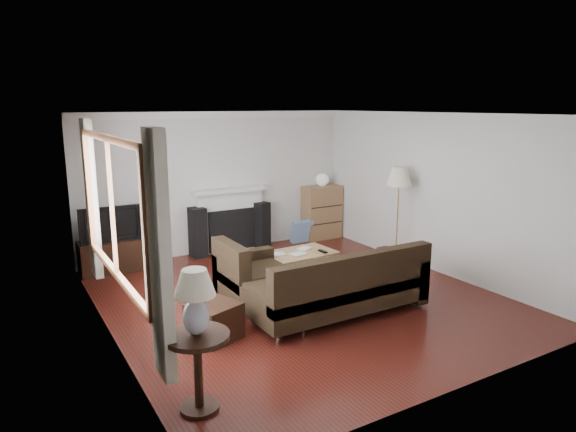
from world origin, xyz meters
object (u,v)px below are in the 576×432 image
sectional_sofa (338,283)px  coffee_table (295,268)px  bookshelf (322,212)px  side_table (198,372)px  floor_lamp (397,216)px  tv_stand (113,256)px

sectional_sofa → coffee_table: size_ratio=2.07×
bookshelf → sectional_sofa: bearing=-121.1°
coffee_table → side_table: 3.34m
bookshelf → side_table: (-4.24, -4.35, -0.17)m
bookshelf → floor_lamp: (0.11, -2.05, 0.29)m
bookshelf → floor_lamp: size_ratio=0.64×
sectional_sofa → side_table: bearing=-154.3°
sectional_sofa → bookshelf: bearing=58.9°
tv_stand → sectional_sofa: sectional_sofa is taller
side_table → sectional_sofa: bearing=25.7°
coffee_table → side_table: size_ratio=1.72×
tv_stand → sectional_sofa: (2.09, -3.22, 0.15)m
coffee_table → tv_stand: bearing=134.8°
floor_lamp → side_table: 4.94m
sectional_sofa → side_table: 2.53m
floor_lamp → coffee_table: bearing=179.1°
tv_stand → side_table: side_table is taller
sectional_sofa → side_table: sectional_sofa is taller
tv_stand → sectional_sofa: size_ratio=0.40×
bookshelf → side_table: 6.08m
tv_stand → bookshelf: (4.05, 0.04, 0.27)m
sectional_sofa → floor_lamp: size_ratio=1.55×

